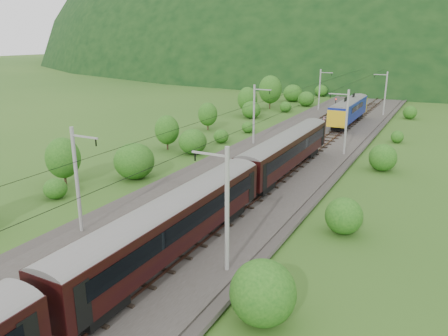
% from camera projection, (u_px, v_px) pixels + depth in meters
% --- Properties ---
extents(ground, '(600.00, 600.00, 0.00)m').
position_uv_depth(ground, '(148.00, 252.00, 30.45)').
color(ground, '#295219').
rests_on(ground, ground).
extents(railbed, '(14.00, 220.00, 0.30)m').
position_uv_depth(railbed, '(217.00, 203.00, 38.88)').
color(railbed, '#38332D').
rests_on(railbed, ground).
extents(track_left, '(2.40, 220.00, 0.27)m').
position_uv_depth(track_left, '(194.00, 197.00, 39.89)').
color(track_left, '#542F24').
rests_on(track_left, railbed).
extents(track_right, '(2.40, 220.00, 0.27)m').
position_uv_depth(track_right, '(241.00, 206.00, 37.75)').
color(track_right, '#542F24').
rests_on(track_right, railbed).
extents(catenary_left, '(2.54, 192.28, 8.00)m').
position_uv_depth(catenary_left, '(254.00, 113.00, 59.00)').
color(catenary_left, gray).
rests_on(catenary_left, railbed).
extents(catenary_right, '(2.54, 192.28, 8.00)m').
position_uv_depth(catenary_right, '(346.00, 121.00, 53.56)').
color(catenary_right, gray).
rests_on(catenary_right, railbed).
extents(overhead_wires, '(4.83, 198.00, 0.03)m').
position_uv_depth(overhead_wires, '(216.00, 127.00, 36.88)').
color(overhead_wires, black).
rests_on(overhead_wires, ground).
extents(mountain_main, '(504.00, 360.00, 244.00)m').
position_uv_depth(mountain_main, '(424.00, 63.00, 250.92)').
color(mountain_main, black).
rests_on(mountain_main, ground).
extents(mountain_ridge, '(336.00, 280.00, 132.00)m').
position_uv_depth(mountain_ridge, '(260.00, 56.00, 338.17)').
color(mountain_ridge, black).
rests_on(mountain_ridge, ground).
extents(train, '(2.82, 135.14, 4.90)m').
position_uv_depth(train, '(31.00, 302.00, 18.89)').
color(train, black).
rests_on(train, ground).
extents(hazard_post_near, '(0.18, 0.18, 1.64)m').
position_uv_depth(hazard_post_near, '(324.00, 122.00, 70.96)').
color(hazard_post_near, red).
rests_on(hazard_post_near, railbed).
extents(hazard_post_far, '(0.16, 0.16, 1.49)m').
position_uv_depth(hazard_post_far, '(286.00, 154.00, 51.65)').
color(hazard_post_far, red).
rests_on(hazard_post_far, railbed).
extents(signal, '(0.24, 0.24, 2.15)m').
position_uv_depth(signal, '(336.00, 103.00, 87.98)').
color(signal, black).
rests_on(signal, railbed).
extents(vegetation_left, '(10.94, 144.81, 6.83)m').
position_uv_depth(vegetation_left, '(163.00, 137.00, 54.37)').
color(vegetation_left, '#1C5115').
rests_on(vegetation_left, ground).
extents(vegetation_right, '(4.86, 105.16, 3.14)m').
position_uv_depth(vegetation_right, '(317.00, 237.00, 29.62)').
color(vegetation_right, '#1C5115').
rests_on(vegetation_right, ground).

